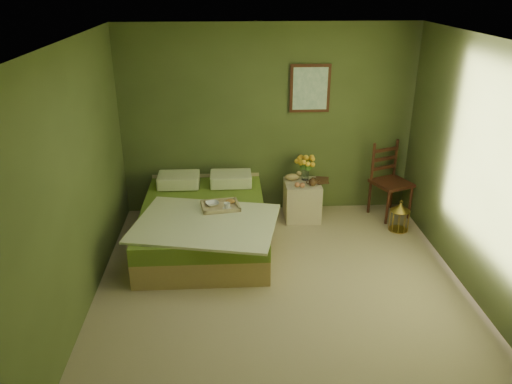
{
  "coord_description": "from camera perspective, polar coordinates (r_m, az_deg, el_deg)",
  "views": [
    {
      "loc": [
        -0.54,
        -4.36,
        3.12
      ],
      "look_at": [
        -0.23,
        1.0,
        0.8
      ],
      "focal_mm": 35.0,
      "sensor_mm": 36.0,
      "label": 1
    }
  ],
  "objects": [
    {
      "name": "ceiling",
      "position": [
        4.42,
        3.91,
        16.62
      ],
      "size": [
        4.5,
        4.5,
        0.0
      ],
      "primitive_type": "plane",
      "rotation": [
        3.14,
        0.0,
        0.0
      ],
      "color": "silver",
      "rests_on": "wall_back"
    },
    {
      "name": "chair",
      "position": [
        7.19,
        15.1,
        1.86
      ],
      "size": [
        0.6,
        0.6,
        1.04
      ],
      "rotation": [
        0.0,
        0.0,
        0.38
      ],
      "color": "#3A1A0F",
      "rests_on": "floor"
    },
    {
      "name": "floor",
      "position": [
        5.38,
        3.14,
        -12.03
      ],
      "size": [
        4.5,
        4.5,
        0.0
      ],
      "primitive_type": "plane",
      "color": "tan",
      "rests_on": "ground"
    },
    {
      "name": "nightstand",
      "position": [
        6.92,
        5.33,
        -0.29
      ],
      "size": [
        0.48,
        0.49,
        0.96
      ],
      "color": "beige",
      "rests_on": "floor"
    },
    {
      "name": "bed",
      "position": [
        6.32,
        -5.95,
        -3.14
      ],
      "size": [
        1.8,
        2.28,
        1.41
      ],
      "color": "tan",
      "rests_on": "floor"
    },
    {
      "name": "wall_left",
      "position": [
        4.94,
        -20.23,
        0.29
      ],
      "size": [
        0.0,
        4.5,
        4.5
      ],
      "primitive_type": "plane",
      "rotation": [
        1.57,
        0.0,
        1.57
      ],
      "color": "#536033",
      "rests_on": "floor"
    },
    {
      "name": "book_lower",
      "position": [
        6.88,
        6.82,
        1.22
      ],
      "size": [
        0.19,
        0.24,
        0.02
      ],
      "primitive_type": "imported",
      "rotation": [
        0.0,
        0.0,
        0.09
      ],
      "color": "#381E0F",
      "rests_on": "nightstand"
    },
    {
      "name": "birdcage",
      "position": [
        6.88,
        16.06,
        -2.77
      ],
      "size": [
        0.25,
        0.25,
        0.39
      ],
      "rotation": [
        0.0,
        0.0,
        -0.33
      ],
      "color": "#BA923B",
      "rests_on": "floor"
    },
    {
      "name": "cereal_bowl",
      "position": [
        6.12,
        -5.02,
        -1.35
      ],
      "size": [
        0.2,
        0.2,
        0.04
      ],
      "primitive_type": "imported",
      "rotation": [
        0.0,
        0.0,
        0.29
      ],
      "color": "white",
      "rests_on": "bed"
    },
    {
      "name": "wall_back",
      "position": [
        6.87,
        1.34,
        8.06
      ],
      "size": [
        4.0,
        0.0,
        4.0
      ],
      "primitive_type": "plane",
      "rotation": [
        1.57,
        0.0,
        0.0
      ],
      "color": "#536033",
      "rests_on": "floor"
    },
    {
      "name": "coffee_cup",
      "position": [
        6.01,
        -3.34,
        -1.59
      ],
      "size": [
        0.1,
        0.1,
        0.08
      ],
      "primitive_type": "imported",
      "rotation": [
        0.0,
        0.0,
        -0.24
      ],
      "color": "white",
      "rests_on": "bed"
    },
    {
      "name": "wall_right",
      "position": [
        5.36,
        25.24,
        1.25
      ],
      "size": [
        0.0,
        4.5,
        4.5
      ],
      "primitive_type": "plane",
      "rotation": [
        1.57,
        0.0,
        -1.57
      ],
      "color": "#536033",
      "rests_on": "floor"
    },
    {
      "name": "book_upper",
      "position": [
        6.87,
        6.83,
        1.38
      ],
      "size": [
        0.22,
        0.27,
        0.02
      ],
      "primitive_type": "imported",
      "rotation": [
        0.0,
        0.0,
        -0.21
      ],
      "color": "#472819",
      "rests_on": "nightstand"
    },
    {
      "name": "wall_art",
      "position": [
        6.81,
        6.19,
        11.68
      ],
      "size": [
        0.54,
        0.04,
        0.64
      ],
      "color": "#3A1A0F",
      "rests_on": "wall_back"
    }
  ]
}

